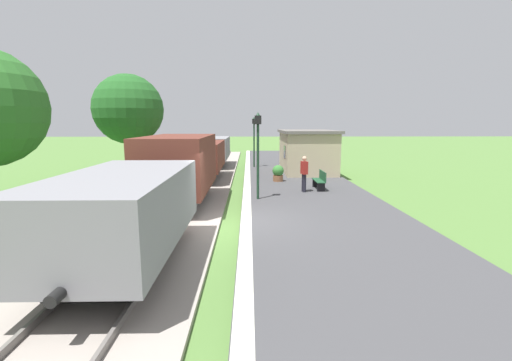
# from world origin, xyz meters

# --- Properties ---
(ground_plane) EXTENTS (160.00, 160.00, 0.00)m
(ground_plane) POSITION_xyz_m (0.00, 0.00, 0.00)
(ground_plane) COLOR #517A38
(platform_slab) EXTENTS (6.00, 60.00, 0.25)m
(platform_slab) POSITION_xyz_m (3.20, 0.00, 0.12)
(platform_slab) COLOR #424244
(platform_slab) RESTS_ON ground
(platform_edge_stripe) EXTENTS (0.36, 60.00, 0.01)m
(platform_edge_stripe) POSITION_xyz_m (0.40, 0.00, 0.25)
(platform_edge_stripe) COLOR silver
(platform_edge_stripe) RESTS_ON platform_slab
(track_ballast) EXTENTS (3.80, 60.00, 0.12)m
(track_ballast) POSITION_xyz_m (-2.40, 0.00, 0.06)
(track_ballast) COLOR #9E9389
(track_ballast) RESTS_ON ground
(rail_near) EXTENTS (0.07, 60.00, 0.14)m
(rail_near) POSITION_xyz_m (-1.68, 0.00, 0.19)
(rail_near) COLOR slate
(rail_near) RESTS_ON track_ballast
(rail_far) EXTENTS (0.07, 60.00, 0.14)m
(rail_far) POSITION_xyz_m (-3.12, 0.00, 0.19)
(rail_far) COLOR slate
(rail_far) RESTS_ON track_ballast
(freight_train) EXTENTS (2.50, 26.00, 2.72)m
(freight_train) POSITION_xyz_m (-2.40, 6.22, 1.48)
(freight_train) COLOR gray
(freight_train) RESTS_ON rail_near
(station_hut) EXTENTS (3.50, 5.80, 2.78)m
(station_hut) POSITION_xyz_m (4.40, 12.04, 1.65)
(station_hut) COLOR tan
(station_hut) RESTS_ON platform_slab
(bench_near_hut) EXTENTS (0.42, 1.50, 0.91)m
(bench_near_hut) POSITION_xyz_m (4.03, 5.62, 0.72)
(bench_near_hut) COLOR #1E4C2D
(bench_near_hut) RESTS_ON platform_slab
(person_waiting) EXTENTS (0.32, 0.43, 1.71)m
(person_waiting) POSITION_xyz_m (3.12, 4.97, 1.18)
(person_waiting) COLOR black
(person_waiting) RESTS_ON platform_slab
(potted_planter) EXTENTS (0.64, 0.64, 0.92)m
(potted_planter) POSITION_xyz_m (2.14, 8.07, 0.72)
(potted_planter) COLOR brown
(potted_planter) RESTS_ON platform_slab
(lamp_post_near) EXTENTS (0.28, 0.28, 3.70)m
(lamp_post_near) POSITION_xyz_m (0.88, 3.44, 2.80)
(lamp_post_near) COLOR #193823
(lamp_post_near) RESTS_ON platform_slab
(lamp_post_far) EXTENTS (0.28, 0.28, 3.70)m
(lamp_post_far) POSITION_xyz_m (0.88, 14.58, 2.80)
(lamp_post_far) COLOR #193823
(lamp_post_far) RESTS_ON platform_slab
(tree_trackside_far) EXTENTS (4.11, 4.11, 6.36)m
(tree_trackside_far) POSITION_xyz_m (-6.67, 9.91, 4.30)
(tree_trackside_far) COLOR #4C3823
(tree_trackside_far) RESTS_ON ground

